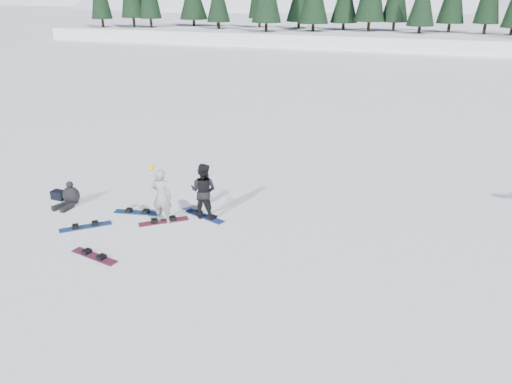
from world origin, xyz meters
TOP-DOWN VIEW (x-y plane):
  - ground at (0.00, 0.00)m, footprint 420.00×420.00m
  - alpine_backdrop at (-11.72, 189.16)m, footprint 412.50×227.00m
  - snowboarder_woman at (-1.75, 1.58)m, footprint 0.67×0.48m
  - snowboarder_man at (-0.73, 2.33)m, footprint 0.85×0.67m
  - seated_rider at (-5.25, 1.72)m, footprint 0.64×0.99m
  - gear_bag at (-5.95, 1.97)m, footprint 0.46×0.31m
  - snowboard_woman at (-1.75, 1.58)m, footprint 1.35×1.16m
  - snowboard_man at (-0.73, 2.33)m, footprint 1.51×0.77m
  - snowboard_loose_c at (-2.85, 1.88)m, footprint 1.53×0.53m
  - snowboard_loose_a at (-3.76, 0.49)m, footprint 1.29×1.22m
  - snowboard_loose_b at (-2.42, -0.92)m, footprint 1.53×0.59m

SIDE VIEW (x-z plane):
  - alpine_backdrop at x=-11.72m, z-range -40.57..12.63m
  - ground at x=0.00m, z-range 0.00..0.00m
  - snowboard_woman at x=-1.75m, z-range 0.00..0.03m
  - snowboard_man at x=-0.73m, z-range 0.00..0.03m
  - snowboard_loose_c at x=-2.85m, z-range 0.00..0.03m
  - snowboard_loose_a at x=-3.76m, z-range 0.00..0.03m
  - snowboard_loose_b at x=-2.42m, z-range 0.00..0.03m
  - gear_bag at x=-5.95m, z-range 0.00..0.30m
  - seated_rider at x=-5.25m, z-range -0.09..0.71m
  - snowboarder_woman at x=-1.75m, z-range -0.06..1.79m
  - snowboarder_man at x=-0.73m, z-range 0.00..1.75m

